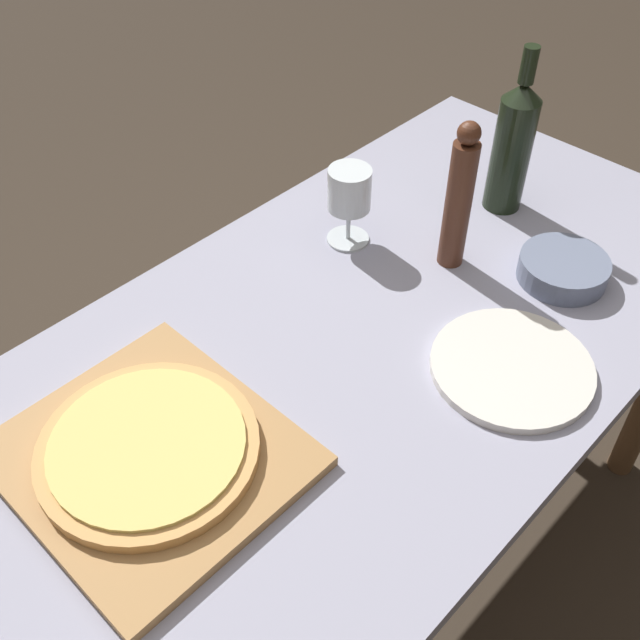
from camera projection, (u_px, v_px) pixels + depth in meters
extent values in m
plane|color=#382D23|center=(333.00, 582.00, 1.69)|extent=(12.00, 12.00, 0.00)
cube|color=#9393A8|center=(339.00, 358.00, 1.18)|extent=(0.75, 1.60, 0.03)
cylinder|color=brown|center=(438.00, 249.00, 1.98)|extent=(0.06, 0.06, 0.73)
cube|color=#A87A47|center=(150.00, 457.00, 1.02)|extent=(0.38, 0.34, 0.02)
cylinder|color=tan|center=(148.00, 449.00, 1.00)|extent=(0.30, 0.30, 0.02)
cylinder|color=#E0C66B|center=(147.00, 443.00, 0.99)|extent=(0.26, 0.26, 0.01)
cylinder|color=black|center=(511.00, 155.00, 1.38)|extent=(0.07, 0.07, 0.22)
cone|color=black|center=(524.00, 92.00, 1.29)|extent=(0.07, 0.07, 0.03)
cylinder|color=black|center=(529.00, 65.00, 1.26)|extent=(0.03, 0.03, 0.06)
cylinder|color=#4C2819|center=(458.00, 206.00, 1.25)|extent=(0.05, 0.05, 0.23)
sphere|color=#4C2819|center=(469.00, 133.00, 1.15)|extent=(0.04, 0.04, 0.04)
cylinder|color=silver|center=(348.00, 239.00, 1.37)|extent=(0.08, 0.08, 0.00)
cylinder|color=silver|center=(348.00, 223.00, 1.35)|extent=(0.01, 0.01, 0.07)
cylinder|color=silver|center=(349.00, 189.00, 1.30)|extent=(0.08, 0.08, 0.08)
cylinder|color=slate|center=(563.00, 269.00, 1.28)|extent=(0.15, 0.15, 0.04)
cylinder|color=silver|center=(512.00, 367.00, 1.14)|extent=(0.25, 0.25, 0.01)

